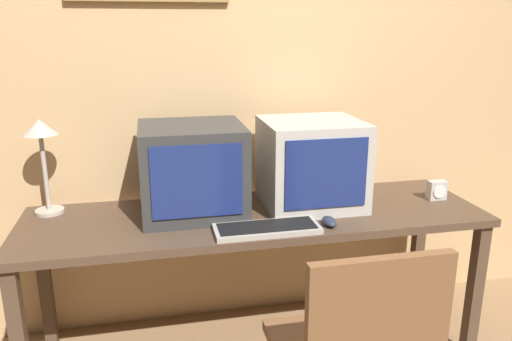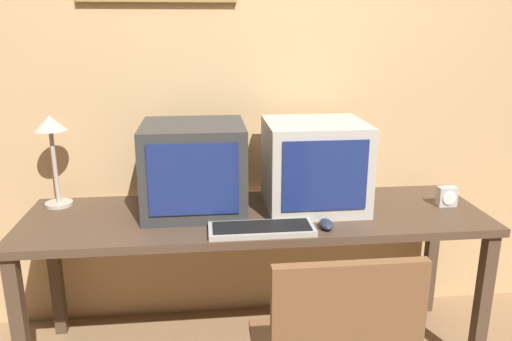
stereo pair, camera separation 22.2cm
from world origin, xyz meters
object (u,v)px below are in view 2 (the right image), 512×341
at_px(keyboard_main, 263,229).
at_px(desk_clock, 447,196).
at_px(monitor_left, 194,168).
at_px(mouse_near_keyboard, 326,224).
at_px(monitor_right, 314,165).
at_px(desk_lamp, 51,137).

bearing_deg(keyboard_main, desk_clock, 13.25).
bearing_deg(monitor_left, mouse_near_keyboard, -27.53).
bearing_deg(mouse_near_keyboard, monitor_right, 89.12).
xyz_separation_m(monitor_right, keyboard_main, (-0.27, -0.28, -0.19)).
height_order(mouse_near_keyboard, desk_clock, desk_clock).
xyz_separation_m(monitor_left, monitor_right, (0.55, -0.01, 0.00)).
relative_size(monitor_right, desk_clock, 4.82).
bearing_deg(desk_clock, desk_lamp, 173.62).
bearing_deg(desk_lamp, monitor_right, -6.55).
bearing_deg(keyboard_main, monitor_right, 45.49).
height_order(desk_clock, desk_lamp, desk_lamp).
distance_m(monitor_left, keyboard_main, 0.45).
bearing_deg(mouse_near_keyboard, monitor_left, 152.47).
bearing_deg(desk_lamp, monitor_left, -11.10).
bearing_deg(desk_clock, mouse_near_keyboard, -161.74).
relative_size(monitor_left, desk_lamp, 1.06).
bearing_deg(keyboard_main, monitor_left, 133.89).
relative_size(keyboard_main, desk_lamp, 1.02).
distance_m(monitor_left, monitor_right, 0.55).
relative_size(monitor_left, monitor_right, 1.02).
distance_m(monitor_right, mouse_near_keyboard, 0.33).
height_order(monitor_left, desk_clock, monitor_left).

